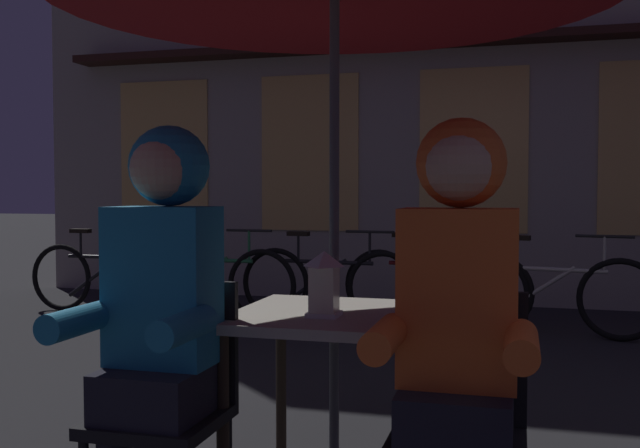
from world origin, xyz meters
TOP-DOWN VIEW (x-y plane):
  - cafe_table at (0.00, 0.00)m, footprint 0.72×0.72m
  - lantern at (-0.01, -0.11)m, footprint 0.11×0.11m
  - chair_left at (-0.48, -0.37)m, footprint 0.40×0.40m
  - chair_right at (0.48, -0.37)m, footprint 0.40×0.40m
  - person_left_hooded at (-0.48, -0.43)m, footprint 0.45×0.56m
  - person_right_hooded at (0.48, -0.43)m, footprint 0.45×0.56m
  - shopfront_building at (0.18, 5.40)m, footprint 10.00×0.93m
  - bicycle_nearest at (-3.20, 3.62)m, footprint 1.68×0.08m
  - bicycle_second at (-2.11, 3.61)m, footprint 1.68×0.10m
  - bicycle_third at (-1.01, 3.72)m, footprint 1.68×0.16m
  - bicycle_fourth at (-0.06, 3.76)m, footprint 1.67×0.29m
  - bicycle_fifth at (0.91, 3.61)m, footprint 1.66×0.36m

SIDE VIEW (x-z plane):
  - bicycle_nearest at x=-3.20m, z-range -0.07..0.77m
  - bicycle_second at x=-2.11m, z-range -0.07..0.77m
  - bicycle_third at x=-1.01m, z-range -0.07..0.77m
  - bicycle_fourth at x=-0.06m, z-range -0.07..0.77m
  - bicycle_fifth at x=0.91m, z-range -0.07..0.77m
  - chair_left at x=-0.48m, z-range 0.05..0.92m
  - chair_right at x=0.48m, z-range 0.05..0.92m
  - cafe_table at x=0.00m, z-range 0.27..1.01m
  - person_left_hooded at x=-0.48m, z-range 0.15..1.55m
  - person_right_hooded at x=0.48m, z-range 0.15..1.55m
  - lantern at x=-0.01m, z-range 0.75..0.98m
  - shopfront_building at x=0.18m, z-range -0.01..6.19m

